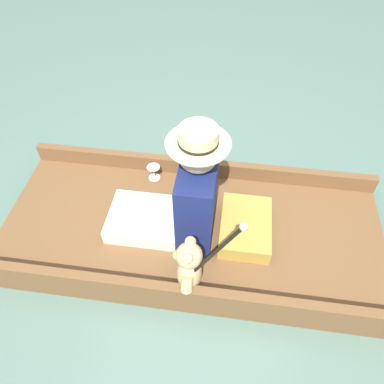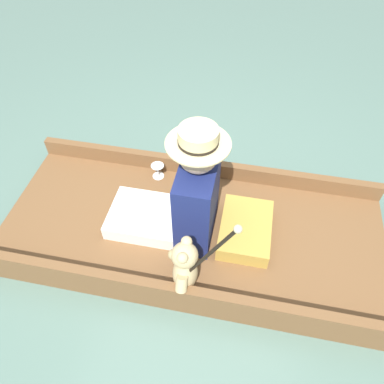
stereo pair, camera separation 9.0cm
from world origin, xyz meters
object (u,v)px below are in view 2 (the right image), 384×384
(teddy_bear, at_px, (184,267))
(walking_cane, at_px, (208,255))
(wine_glass, at_px, (158,169))
(seated_person, at_px, (185,197))

(teddy_bear, relative_size, walking_cane, 0.58)
(wine_glass, bearing_deg, teddy_bear, -155.25)
(walking_cane, bearing_deg, wine_glass, 30.81)
(teddy_bear, distance_m, wine_glass, 0.95)
(seated_person, bearing_deg, walking_cane, -142.75)
(seated_person, distance_m, teddy_bear, 0.44)
(seated_person, bearing_deg, teddy_bear, -157.58)
(seated_person, height_order, wine_glass, seated_person)
(seated_person, relative_size, wine_glass, 7.62)
(teddy_bear, height_order, walking_cane, walking_cane)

